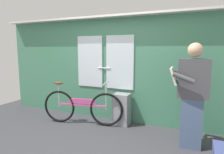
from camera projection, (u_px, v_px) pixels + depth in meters
The scene contains 5 objects.
ground_plane at pixel (81, 146), 3.13m from camera, with size 6.48×4.24×0.04m, color #38383D.
train_door_wall at pixel (114, 67), 4.16m from camera, with size 5.48×0.28×2.17m.
bicycle_near_door at pixel (82, 107), 3.97m from camera, with size 1.64×0.50×0.88m.
passenger_reading_newspaper at pixel (192, 94), 2.96m from camera, with size 0.57×0.48×1.60m.
trash_bin_by_wall at pixel (122, 109), 3.97m from camera, with size 0.32×0.28×0.63m, color gray.
Camera 1 is at (1.64, -2.49, 1.51)m, focal length 31.71 mm.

